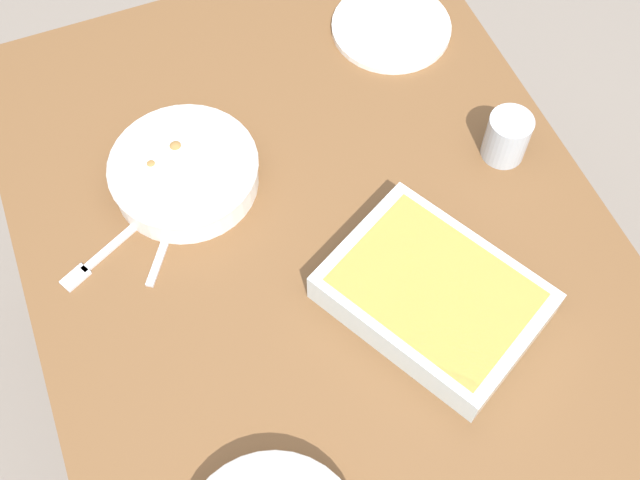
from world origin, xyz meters
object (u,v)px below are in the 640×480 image
drink_cup (506,139)px  fork_on_table (102,255)px  spoon_by_stew (172,223)px  side_plate (391,27)px  baking_dish (434,295)px  stew_bowl (184,171)px

drink_cup → fork_on_table: (0.06, 0.67, -0.04)m
fork_on_table → spoon_by_stew: bearing=-83.0°
side_plate → spoon_by_stew: side_plate is taller
side_plate → fork_on_table: size_ratio=1.32×
baking_dish → drink_cup: (0.21, -0.23, 0.00)m
drink_cup → fork_on_table: 0.67m
stew_bowl → drink_cup: drink_cup is taller
stew_bowl → side_plate: stew_bowl is taller
side_plate → drink_cup: bearing=-170.1°
drink_cup → spoon_by_stew: 0.56m
baking_dish → fork_on_table: baking_dish is taller
baking_dish → spoon_by_stew: baking_dish is taller
side_plate → stew_bowl: bearing=112.4°
side_plate → spoon_by_stew: bearing=117.1°
stew_bowl → fork_on_table: bearing=116.7°
drink_cup → fork_on_table: size_ratio=0.51×
stew_bowl → spoon_by_stew: stew_bowl is taller
spoon_by_stew → drink_cup: bearing=-97.2°
drink_cup → side_plate: (0.32, 0.06, -0.03)m
drink_cup → spoon_by_stew: bearing=82.8°
stew_bowl → drink_cup: 0.53m
side_plate → fork_on_table: bearing=113.6°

